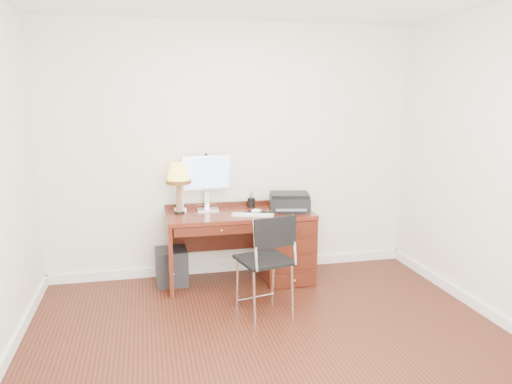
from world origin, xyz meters
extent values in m
plane|color=#34140B|center=(0.00, 0.00, 0.00)|extent=(4.00, 4.00, 0.00)
plane|color=silver|center=(0.00, 1.75, 1.35)|extent=(4.00, 0.00, 4.00)
plane|color=silver|center=(2.00, 0.00, 1.35)|extent=(0.00, 3.50, 3.50)
cube|color=white|center=(0.00, 1.74, 0.05)|extent=(4.00, 0.03, 0.10)
cube|color=white|center=(-1.99, 0.00, 0.05)|extent=(0.03, 3.50, 0.10)
cube|color=white|center=(1.99, 0.00, 0.05)|extent=(0.03, 3.50, 0.10)
cube|color=#5A1F12|center=(0.00, 1.40, 0.73)|extent=(1.50, 0.65, 0.04)
cube|color=#5A1F12|center=(0.50, 1.40, 0.35)|extent=(0.50, 0.61, 0.71)
cube|color=#5A1F12|center=(-0.73, 1.40, 0.35)|extent=(0.04, 0.61, 0.71)
cube|color=#47190E|center=(-0.24, 1.69, 0.46)|extent=(0.96, 0.03, 0.39)
cube|color=#47190E|center=(-0.24, 1.09, 0.66)|extent=(0.91, 0.03, 0.09)
sphere|color=#BF8C3F|center=(0.50, 1.06, 0.35)|extent=(0.03, 0.03, 0.03)
cube|color=silver|center=(-0.31, 1.58, 0.76)|extent=(0.23, 0.17, 0.01)
cube|color=silver|center=(-0.31, 1.63, 0.85)|extent=(0.05, 0.03, 0.18)
cube|color=silver|center=(-0.31, 1.61, 1.14)|extent=(0.50, 0.06, 0.36)
cube|color=#4C8CF2|center=(-0.31, 1.59, 1.14)|extent=(0.46, 0.02, 0.32)
cube|color=white|center=(0.10, 1.23, 0.76)|extent=(0.43, 0.25, 0.02)
cylinder|color=black|center=(0.16, 1.32, 0.75)|extent=(0.24, 0.24, 0.01)
ellipsoid|color=white|center=(0.16, 1.32, 0.78)|extent=(0.11, 0.07, 0.04)
cube|color=black|center=(0.53, 1.39, 0.82)|extent=(0.47, 0.40, 0.15)
cube|color=black|center=(0.53, 1.39, 0.91)|extent=(0.45, 0.37, 0.04)
cylinder|color=black|center=(-0.61, 1.50, 0.76)|extent=(0.11, 0.11, 0.02)
cone|color=brown|center=(-0.61, 1.50, 0.93)|extent=(0.07, 0.07, 0.31)
cone|color=#FFD850|center=(-0.61, 1.50, 1.18)|extent=(0.25, 0.25, 0.19)
cylinder|color=#593814|center=(-0.61, 1.50, 1.08)|extent=(0.26, 0.26, 0.04)
cube|color=white|center=(-0.60, 1.55, 0.77)|extent=(0.13, 0.13, 0.04)
cube|color=white|center=(-0.60, 1.55, 0.88)|extent=(0.07, 0.08, 0.17)
cylinder|color=black|center=(0.17, 1.62, 0.80)|extent=(0.08, 0.08, 0.10)
cube|color=black|center=(0.07, 0.61, 0.49)|extent=(0.52, 0.52, 0.03)
cube|color=black|center=(0.07, 0.40, 0.80)|extent=(0.39, 0.11, 0.26)
cylinder|color=silver|center=(-0.11, 0.80, 0.25)|extent=(0.02, 0.02, 0.49)
cylinder|color=silver|center=(0.26, 0.80, 0.25)|extent=(0.02, 0.02, 0.49)
cylinder|color=silver|center=(-0.11, 0.43, 0.25)|extent=(0.02, 0.02, 0.49)
cylinder|color=silver|center=(0.26, 0.43, 0.25)|extent=(0.02, 0.02, 0.49)
cylinder|color=silver|center=(-0.11, 0.40, 0.71)|extent=(0.02, 0.02, 0.44)
cylinder|color=silver|center=(0.26, 0.40, 0.71)|extent=(0.02, 0.02, 0.44)
cube|color=black|center=(-0.71, 1.49, 0.19)|extent=(0.33, 0.33, 0.37)
camera|label=1|loc=(-0.93, -3.54, 1.95)|focal=35.00mm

